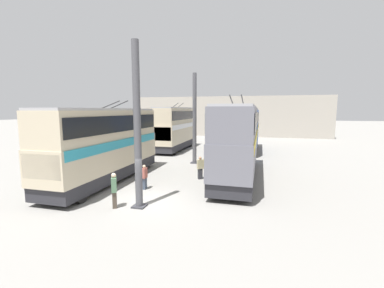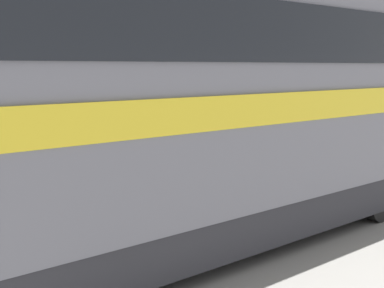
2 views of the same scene
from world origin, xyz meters
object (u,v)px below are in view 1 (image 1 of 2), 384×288
object	(u,v)px
bus_left_near	(238,137)
bus_right_mid	(106,141)
person_by_left_row	(200,167)
bus_right_far	(175,126)
bus_left_far	(247,127)
person_aisle_midway	(144,177)
oil_drum	(207,164)
person_aisle_foreground	(114,189)

from	to	relation	value
bus_left_near	bus_right_mid	world-z (taller)	bus_left_near
bus_right_mid	person_by_left_row	world-z (taller)	bus_right_mid
bus_right_far	bus_left_far	bearing A→B (deg)	-80.25
bus_left_near	person_aisle_midway	distance (m)	7.12
person_aisle_midway	person_by_left_row	distance (m)	4.26
bus_left_far	bus_right_far	world-z (taller)	bus_right_far
person_aisle_midway	oil_drum	distance (m)	7.11
oil_drum	person_aisle_midway	bearing A→B (deg)	158.54
bus_left_near	oil_drum	size ratio (longest dim) A/B	13.91
bus_right_far	person_by_left_row	distance (m)	14.06
person_by_left_row	person_aisle_midway	bearing A→B (deg)	-79.25
bus_left_far	bus_right_mid	xyz separation A→B (m)	(-16.19, 8.62, -0.03)
bus_left_near	person_aisle_midway	world-z (taller)	bus_left_near
bus_right_far	person_aisle_midway	bearing A→B (deg)	-168.21
oil_drum	person_aisle_foreground	bearing A→B (deg)	164.56
bus_left_far	person_aisle_foreground	bearing A→B (deg)	165.04
bus_right_far	person_aisle_midway	distance (m)	16.20
person_by_left_row	bus_left_near	bearing A→B (deg)	73.01
bus_right_mid	oil_drum	bearing A→B (deg)	-46.32
bus_left_far	person_by_left_row	xyz separation A→B (m)	(-13.98, 2.53, -2.01)
bus_right_mid	person_by_left_row	bearing A→B (deg)	-70.02
person_aisle_midway	bus_left_near	bearing A→B (deg)	-141.61
bus_left_near	person_aisle_foreground	size ratio (longest dim) A/B	6.30
bus_right_mid	oil_drum	xyz separation A→B (m)	(5.61, -5.88, -2.43)
person_aisle_midway	person_by_left_row	world-z (taller)	person_by_left_row
bus_right_far	person_by_left_row	bearing A→B (deg)	-154.06
bus_left_far	person_by_left_row	distance (m)	14.35
bus_left_near	oil_drum	bearing A→B (deg)	48.51
bus_right_mid	bus_right_far	distance (m)	14.71
person_by_left_row	bus_left_far	bearing A→B (deg)	131.60
bus_left_near	person_aisle_foreground	bearing A→B (deg)	143.64
bus_right_mid	oil_drum	size ratio (longest dim) A/B	13.42
bus_left_near	bus_right_mid	distance (m)	9.19
person_aisle_foreground	bus_left_far	bearing A→B (deg)	-133.17
person_aisle_midway	bus_right_far	bearing A→B (deg)	-77.96
bus_left_near	bus_right_far	xyz separation A→B (m)	(11.52, 8.62, 0.01)
bus_left_near	bus_left_far	xyz separation A→B (m)	(13.00, 0.00, -0.09)
bus_right_mid	person_aisle_midway	world-z (taller)	bus_right_mid
bus_left_near	person_by_left_row	world-z (taller)	bus_left_near
person_aisle_midway	person_aisle_foreground	xyz separation A→B (m)	(-3.22, 0.12, 0.15)
bus_left_far	person_by_left_row	bearing A→B (deg)	169.73
bus_right_mid	person_by_left_row	xyz separation A→B (m)	(2.21, -6.08, -1.98)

